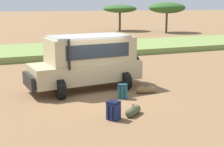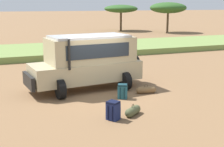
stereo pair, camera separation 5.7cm
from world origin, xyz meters
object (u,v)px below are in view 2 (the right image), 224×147
(duffel_bag_soft_canvas, at_px, (146,90))
(acacia_tree_centre_back, at_px, (121,9))
(backpack_beside_front_wheel, at_px, (113,111))
(safari_vehicle, at_px, (88,61))
(duffel_bag_low_black_case, at_px, (133,111))
(acacia_tree_right_mid, at_px, (168,8))
(backpack_cluster_center, at_px, (123,91))

(duffel_bag_soft_canvas, distance_m, acacia_tree_centre_back, 32.65)
(backpack_beside_front_wheel, xyz_separation_m, acacia_tree_centre_back, (14.24, 32.73, 2.80))
(safari_vehicle, distance_m, duffel_bag_low_black_case, 4.14)
(acacia_tree_right_mid, bearing_deg, duffel_bag_soft_canvas, -123.07)
(safari_vehicle, relative_size, backpack_cluster_center, 9.03)
(backpack_beside_front_wheel, relative_size, acacia_tree_centre_back, 0.13)
(backpack_beside_front_wheel, distance_m, acacia_tree_centre_back, 35.81)
(backpack_cluster_center, distance_m, acacia_tree_right_mid, 31.42)
(backpack_beside_front_wheel, distance_m, acacia_tree_right_mid, 33.85)
(safari_vehicle, xyz_separation_m, duffel_bag_low_black_case, (0.40, -3.96, -1.14))
(backpack_cluster_center, bearing_deg, acacia_tree_right_mid, 55.33)
(duffel_bag_soft_canvas, bearing_deg, safari_vehicle, 141.32)
(backpack_beside_front_wheel, bearing_deg, duffel_bag_low_black_case, 10.25)
(acacia_tree_right_mid, bearing_deg, duffel_bag_low_black_case, -123.39)
(duffel_bag_low_black_case, distance_m, acacia_tree_right_mid, 33.30)
(duffel_bag_soft_canvas, bearing_deg, acacia_tree_centre_back, 68.83)
(duffel_bag_low_black_case, relative_size, acacia_tree_centre_back, 0.15)
(backpack_cluster_center, relative_size, duffel_bag_low_black_case, 0.83)
(duffel_bag_soft_canvas, xyz_separation_m, acacia_tree_centre_back, (11.74, 30.32, 2.97))
(duffel_bag_low_black_case, xyz_separation_m, acacia_tree_centre_back, (13.45, 32.59, 2.97))
(duffel_bag_low_black_case, height_order, acacia_tree_right_mid, acacia_tree_right_mid)
(backpack_beside_front_wheel, relative_size, acacia_tree_right_mid, 0.13)
(duffel_bag_soft_canvas, relative_size, acacia_tree_right_mid, 0.18)
(safari_vehicle, bearing_deg, duffel_bag_soft_canvas, -38.68)
(duffel_bag_low_black_case, bearing_deg, safari_vehicle, 95.79)
(duffel_bag_low_black_case, bearing_deg, backpack_beside_front_wheel, -169.75)
(safari_vehicle, bearing_deg, backpack_cluster_center, -66.78)
(safari_vehicle, distance_m, duffel_bag_soft_canvas, 2.93)
(safari_vehicle, xyz_separation_m, backpack_cluster_center, (0.86, -2.00, -1.00))
(backpack_cluster_center, distance_m, duffel_bag_soft_canvas, 1.29)
(safari_vehicle, relative_size, backpack_beside_front_wheel, 8.45)
(duffel_bag_low_black_case, bearing_deg, backpack_cluster_center, 76.88)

